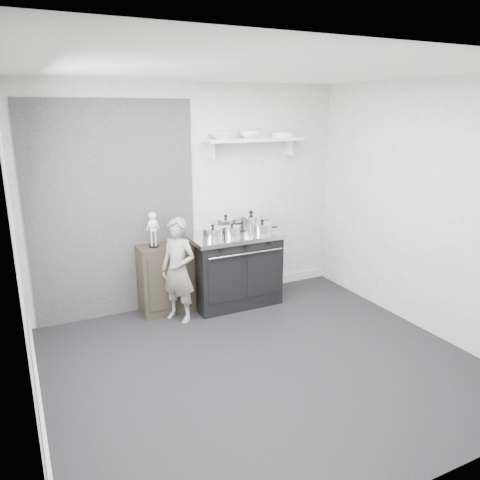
# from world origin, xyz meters

# --- Properties ---
(ground) EXTENTS (4.00, 4.00, 0.00)m
(ground) POSITION_xyz_m (0.00, 0.00, 0.00)
(ground) COLOR black
(ground) RESTS_ON ground
(room_shell) EXTENTS (4.02, 3.62, 2.71)m
(room_shell) POSITION_xyz_m (-0.09, 0.15, 1.64)
(room_shell) COLOR #A6A6A4
(room_shell) RESTS_ON ground
(wall_shelf) EXTENTS (1.30, 0.26, 0.24)m
(wall_shelf) POSITION_xyz_m (0.80, 1.68, 2.01)
(wall_shelf) COLOR silver
(wall_shelf) RESTS_ON room_shell
(stove) EXTENTS (1.13, 0.71, 0.91)m
(stove) POSITION_xyz_m (0.41, 1.48, 0.46)
(stove) COLOR black
(stove) RESTS_ON ground
(side_cabinet) EXTENTS (0.64, 0.37, 0.83)m
(side_cabinet) POSITION_xyz_m (-0.43, 1.61, 0.42)
(side_cabinet) COLOR black
(side_cabinet) RESTS_ON ground
(child) EXTENTS (0.50, 0.53, 1.22)m
(child) POSITION_xyz_m (-0.38, 1.30, 0.61)
(child) COLOR gray
(child) RESTS_ON ground
(pot_front_left) EXTENTS (0.33, 0.25, 0.17)m
(pot_front_left) POSITION_xyz_m (0.10, 1.39, 0.97)
(pot_front_left) COLOR silver
(pot_front_left) RESTS_ON stove
(pot_back_left) EXTENTS (0.35, 0.26, 0.22)m
(pot_back_left) POSITION_xyz_m (0.37, 1.62, 1.00)
(pot_back_left) COLOR silver
(pot_back_left) RESTS_ON stove
(pot_back_right) EXTENTS (0.40, 0.32, 0.24)m
(pot_back_right) POSITION_xyz_m (0.72, 1.60, 1.00)
(pot_back_right) COLOR silver
(pot_back_right) RESTS_ON stove
(pot_front_right) EXTENTS (0.34, 0.26, 0.18)m
(pot_front_right) POSITION_xyz_m (0.73, 1.33, 0.98)
(pot_front_right) COLOR silver
(pot_front_right) RESTS_ON stove
(pot_front_center) EXTENTS (0.29, 0.20, 0.17)m
(pot_front_center) POSITION_xyz_m (0.32, 1.33, 0.98)
(pot_front_center) COLOR silver
(pot_front_center) RESTS_ON stove
(skeleton_full) EXTENTS (0.13, 0.09, 0.48)m
(skeleton_full) POSITION_xyz_m (-0.56, 1.61, 1.07)
(skeleton_full) COLOR beige
(skeleton_full) RESTS_ON side_cabinet
(skeleton_torso) EXTENTS (0.10, 0.07, 0.36)m
(skeleton_torso) POSITION_xyz_m (-0.28, 1.61, 1.01)
(skeleton_torso) COLOR beige
(skeleton_torso) RESTS_ON side_cabinet
(bowl_large) EXTENTS (0.28, 0.28, 0.07)m
(bowl_large) POSITION_xyz_m (0.35, 1.67, 2.07)
(bowl_large) COLOR white
(bowl_large) RESTS_ON wall_shelf
(bowl_small) EXTENTS (0.26, 0.26, 0.08)m
(bowl_small) POSITION_xyz_m (0.74, 1.67, 2.08)
(bowl_small) COLOR white
(bowl_small) RESTS_ON wall_shelf
(plate_stack) EXTENTS (0.28, 0.28, 0.06)m
(plate_stack) POSITION_xyz_m (1.19, 1.67, 2.07)
(plate_stack) COLOR white
(plate_stack) RESTS_ON wall_shelf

